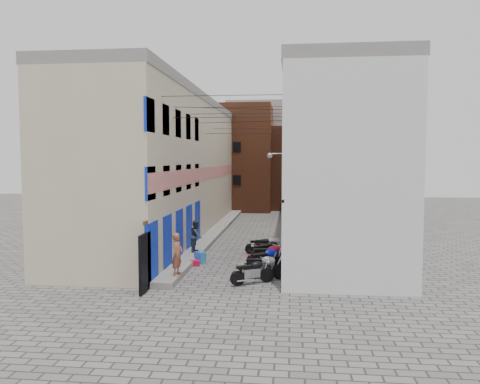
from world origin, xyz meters
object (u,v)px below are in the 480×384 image
(motorcycle_a, at_px, (252,270))
(water_jug_near, at_px, (202,258))
(motorcycle_b, at_px, (263,265))
(motorcycle_e, at_px, (268,250))
(water_jug_far, at_px, (198,257))
(person_b, at_px, (196,236))
(motorcycle_c, at_px, (267,259))
(motorcycle_g, at_px, (262,245))
(person_a, at_px, (177,254))
(motorcycle_f, at_px, (270,245))
(motorcycle_d, at_px, (270,254))
(red_crate, at_px, (195,263))

(motorcycle_a, xyz_separation_m, water_jug_near, (-2.66, 3.40, -0.27))
(motorcycle_b, height_order, motorcycle_e, motorcycle_e)
(motorcycle_e, distance_m, water_jug_far, 3.38)
(person_b, relative_size, water_jug_far, 3.04)
(motorcycle_c, distance_m, motorcycle_e, 2.03)
(motorcycle_g, height_order, person_b, person_b)
(motorcycle_c, height_order, motorcycle_e, motorcycle_c)
(motorcycle_c, bearing_deg, motorcycle_b, -45.18)
(motorcycle_g, height_order, water_jug_near, motorcycle_g)
(motorcycle_a, height_order, water_jug_near, motorcycle_a)
(person_b, bearing_deg, person_a, -175.08)
(water_jug_far, bearing_deg, person_b, 103.32)
(motorcycle_f, distance_m, person_a, 6.11)
(motorcycle_b, height_order, motorcycle_d, motorcycle_d)
(motorcycle_c, xyz_separation_m, water_jug_near, (-3.12, 1.56, -0.36))
(motorcycle_a, height_order, person_b, person_b)
(motorcycle_d, relative_size, person_a, 1.25)
(motorcycle_a, distance_m, red_crate, 4.09)
(motorcycle_d, distance_m, motorcycle_e, 1.01)
(person_a, xyz_separation_m, water_jug_near, (0.39, 3.27, -0.84))
(motorcycle_d, relative_size, motorcycle_g, 1.24)
(motorcycle_a, xyz_separation_m, person_b, (-3.24, 4.91, 0.50))
(person_a, height_order, water_jug_far, person_a)
(motorcycle_f, bearing_deg, motorcycle_a, -1.99)
(motorcycle_f, distance_m, water_jug_near, 3.58)
(motorcycle_f, height_order, water_jug_far, motorcycle_f)
(motorcycle_a, distance_m, motorcycle_g, 5.85)
(motorcycle_e, bearing_deg, motorcycle_c, -36.99)
(motorcycle_a, relative_size, red_crate, 4.58)
(motorcycle_g, bearing_deg, water_jug_far, -54.22)
(motorcycle_f, height_order, motorcycle_g, motorcycle_f)
(motorcycle_b, height_order, motorcycle_c, motorcycle_c)
(motorcycle_b, bearing_deg, motorcycle_e, -178.84)
(motorcycle_d, bearing_deg, person_a, -65.99)
(motorcycle_b, relative_size, person_b, 1.24)
(motorcycle_e, height_order, red_crate, motorcycle_e)
(motorcycle_a, distance_m, motorcycle_e, 3.90)
(water_jug_near, bearing_deg, motorcycle_a, -52.00)
(motorcycle_a, relative_size, motorcycle_d, 0.88)
(red_crate, bearing_deg, motorcycle_e, 17.04)
(person_b, bearing_deg, motorcycle_d, -115.70)
(water_jug_far, bearing_deg, motorcycle_a, -50.10)
(motorcycle_f, height_order, water_jug_near, motorcycle_f)
(motorcycle_f, xyz_separation_m, motorcycle_g, (-0.47, 0.75, -0.11))
(motorcycle_b, xyz_separation_m, water_jug_far, (-3.27, 2.58, -0.31))
(motorcycle_b, bearing_deg, motorcycle_g, -173.33)
(person_b, distance_m, red_crate, 2.28)
(motorcycle_d, bearing_deg, motorcycle_f, 168.79)
(motorcycle_b, bearing_deg, motorcycle_f, -178.93)
(motorcycle_c, distance_m, water_jug_near, 3.51)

